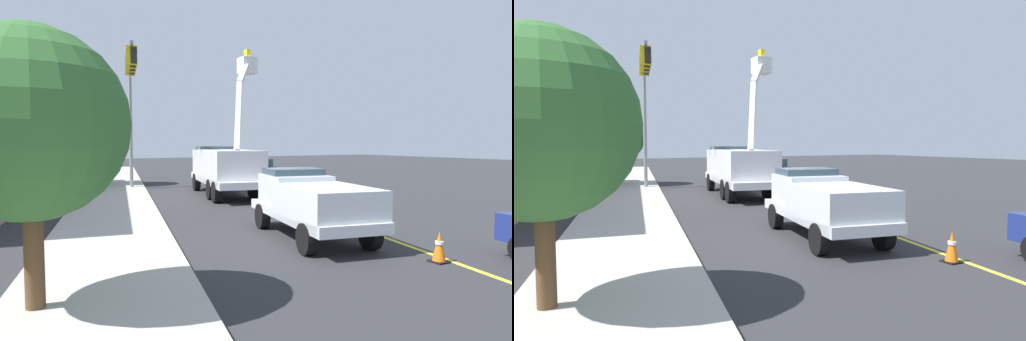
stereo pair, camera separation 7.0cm
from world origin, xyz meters
The scene contains 12 objects.
ground centered at (0.00, 0.00, 0.00)m, with size 120.00×120.00×0.00m, color #2D2D30.
sidewalk_far_side centered at (1.48, 7.94, 0.06)m, with size 60.00×3.60×0.12m, color #B2ADA3.
lane_centre_stripe centered at (0.00, 0.00, 0.00)m, with size 50.00×0.16×0.01m, color yellow.
utility_bucket_truck centered at (1.58, 1.93, 1.64)m, with size 8.52×4.06×8.20m.
service_pickup_truck centered at (-9.66, 4.05, 1.12)m, with size 5.89×3.09×2.06m.
passing_minivan centered at (9.34, -4.11, 0.97)m, with size 5.07×2.75×1.69m.
traffic_cone_leading centered at (-13.35, 2.84, 0.38)m, with size 0.40×0.40×0.78m.
traffic_cone_mid_front centered at (-4.13, 1.28, 0.34)m, with size 0.40×0.40×0.69m.
traffic_cone_mid_rear centered at (5.03, -0.54, 0.41)m, with size 0.40×0.40×0.83m.
traffic_signal_mast centered at (5.65, 6.13, 6.24)m, with size 5.58×1.30×8.57m.
street_tree_left centered at (-12.37, 11.63, 3.23)m, with size 3.27×3.27×4.88m.
street_tree_right centered at (10.34, 7.08, 3.39)m, with size 3.72×3.72×5.26m.
Camera 1 is at (-20.53, 11.71, 2.93)m, focal length 30.59 mm.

